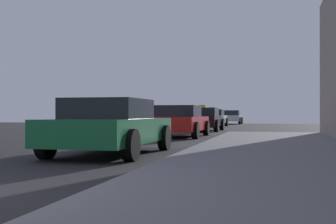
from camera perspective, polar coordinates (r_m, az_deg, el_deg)
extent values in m
cube|color=slate|center=(3.69, 15.64, -13.59)|extent=(4.00, 32.00, 0.15)
cube|color=#196638|center=(10.23, -7.31, -2.40)|extent=(1.83, 4.33, 0.55)
cube|color=black|center=(10.02, -7.74, 0.41)|extent=(1.61, 1.95, 0.45)
cylinder|color=black|center=(11.87, -9.09, -3.19)|extent=(0.22, 0.64, 0.64)
cylinder|color=black|center=(11.30, -0.48, -3.34)|extent=(0.22, 0.64, 0.64)
cylinder|color=black|center=(9.37, -15.57, -3.97)|extent=(0.22, 0.64, 0.64)
cylinder|color=black|center=(8.64, -4.87, -4.29)|extent=(0.22, 0.64, 0.64)
cube|color=red|center=(17.88, 1.46, -1.49)|extent=(1.81, 4.32, 0.55)
cube|color=black|center=(17.66, 1.31, 0.12)|extent=(1.59, 1.95, 0.45)
cylinder|color=black|center=(19.43, -0.32, -2.06)|extent=(0.22, 0.64, 0.64)
cylinder|color=black|center=(19.09, 4.97, -2.09)|extent=(0.22, 0.64, 0.64)
cylinder|color=black|center=(16.76, -2.55, -2.34)|extent=(0.22, 0.64, 0.64)
cylinder|color=black|center=(16.36, 3.57, -2.39)|extent=(0.22, 0.64, 0.64)
cube|color=black|center=(24.33, 4.59, -1.17)|extent=(1.78, 4.19, 0.55)
cube|color=black|center=(24.12, 4.51, 0.01)|extent=(1.56, 1.88, 0.45)
cube|color=yellow|center=(24.13, 4.51, 0.74)|extent=(0.36, 0.14, 0.16)
cylinder|color=black|center=(25.80, 3.09, -1.62)|extent=(0.22, 0.64, 0.64)
cylinder|color=black|center=(25.55, 7.01, -1.63)|extent=(0.22, 0.64, 0.64)
cylinder|color=black|center=(23.17, 1.91, -1.77)|extent=(0.22, 0.64, 0.64)
cylinder|color=black|center=(22.89, 6.28, -1.79)|extent=(0.22, 0.64, 0.64)
cube|color=white|center=(32.75, 5.80, -0.94)|extent=(1.80, 4.17, 0.55)
cube|color=black|center=(32.54, 5.75, -0.06)|extent=(1.58, 1.87, 0.45)
cube|color=yellow|center=(32.54, 5.75, 0.48)|extent=(0.36, 0.14, 0.16)
cylinder|color=black|center=(34.20, 4.59, -1.28)|extent=(0.22, 0.64, 0.64)
cylinder|color=black|center=(33.97, 7.59, -1.29)|extent=(0.22, 0.64, 0.64)
cylinder|color=black|center=(31.56, 3.86, -1.37)|extent=(0.22, 0.64, 0.64)
cylinder|color=black|center=(31.32, 7.11, -1.38)|extent=(0.22, 0.64, 0.64)
cube|color=#B7B7BF|center=(41.41, 8.14, -0.79)|extent=(1.84, 4.17, 0.55)
cube|color=black|center=(41.20, 8.11, -0.10)|extent=(1.62, 1.88, 0.45)
cylinder|color=black|center=(42.83, 7.08, -1.08)|extent=(0.22, 0.64, 0.64)
cylinder|color=black|center=(42.67, 9.53, -1.08)|extent=(0.22, 0.64, 0.64)
cylinder|color=black|center=(40.18, 6.67, -1.13)|extent=(0.22, 0.64, 0.64)
cylinder|color=black|center=(40.01, 9.28, -1.13)|extent=(0.22, 0.64, 0.64)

